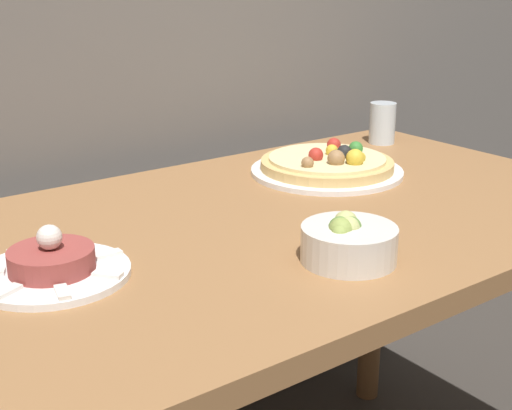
% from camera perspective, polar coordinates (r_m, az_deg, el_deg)
% --- Properties ---
extents(dining_table, '(1.30, 0.75, 0.75)m').
position_cam_1_polar(dining_table, '(1.24, 1.21, -5.46)').
color(dining_table, olive).
rests_on(dining_table, ground_plane).
extents(pizza_plate, '(0.31, 0.31, 0.06)m').
position_cam_1_polar(pizza_plate, '(1.45, 5.77, 3.20)').
color(pizza_plate, white).
rests_on(pizza_plate, dining_table).
extents(tartare_plate, '(0.21, 0.21, 0.07)m').
position_cam_1_polar(tartare_plate, '(1.00, -15.99, -4.69)').
color(tartare_plate, white).
rests_on(tartare_plate, dining_table).
extents(small_bowl, '(0.14, 0.14, 0.07)m').
position_cam_1_polar(small_bowl, '(1.02, 7.38, -2.88)').
color(small_bowl, silver).
rests_on(small_bowl, dining_table).
extents(drinking_glass, '(0.06, 0.06, 0.10)m').
position_cam_1_polar(drinking_glass, '(1.71, 10.08, 6.47)').
color(drinking_glass, silver).
rests_on(drinking_glass, dining_table).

